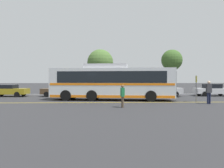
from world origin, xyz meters
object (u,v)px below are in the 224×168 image
parked_car_4 (213,90)px  pedestrian_1 (209,91)px  tree_1 (172,60)px  bus_stop_sign (196,85)px  pedestrian_0 (123,95)px  parked_car_0 (9,90)px  parked_car_1 (60,90)px  parked_car_3 (162,90)px  transit_bus (112,82)px  tree_0 (100,62)px  parked_car_2 (116,90)px

parked_car_4 → pedestrian_1: 9.83m
tree_1 → bus_stop_sign: bearing=-97.5°
pedestrian_0 → pedestrian_1: pedestrian_1 is taller
parked_car_0 → pedestrian_1: (19.55, -8.57, 0.37)m
parked_car_1 → bus_stop_sign: size_ratio=1.78×
parked_car_0 → pedestrian_0: (12.39, -10.50, 0.19)m
parked_car_4 → tree_1: bearing=-142.5°
parked_car_1 → parked_car_3: parked_car_3 is taller
parked_car_0 → tree_1: 21.82m
bus_stop_sign → parked_car_0: bearing=-101.6°
bus_stop_sign → transit_bus: bearing=-96.8°
transit_bus → parked_car_4: 13.41m
parked_car_4 → pedestrian_1: pedestrian_1 is taller
parked_car_3 → pedestrian_1: 8.60m
parked_car_0 → parked_car_1: bearing=92.9°
transit_bus → tree_0: size_ratio=1.93×
parked_car_1 → parked_car_3: 12.18m
parked_car_4 → parked_car_2: bearing=-85.1°
tree_1 → pedestrian_0: bearing=-118.4°
transit_bus → pedestrian_0: (0.55, -5.59, -0.85)m
parked_car_4 → tree_0: tree_0 is taller
bus_stop_sign → tree_0: tree_0 is taller
pedestrian_1 → tree_0: bearing=-63.5°
parked_car_3 → pedestrian_0: size_ratio=2.82×
transit_bus → parked_car_1: (-5.97, 4.87, -1.05)m
parked_car_3 → parked_car_4: (6.21, 0.16, -0.00)m
transit_bus → parked_car_3: (6.20, 4.81, -1.01)m
tree_0 → tree_1: size_ratio=1.00×
parked_car_4 → tree_1: (-3.43, 5.05, 4.02)m
transit_bus → parked_car_2: size_ratio=2.77×
transit_bus → parked_car_3: bearing=135.7°
tree_0 → parked_car_0: bearing=-153.5°
parked_car_2 → parked_car_3: bearing=90.4°
tree_1 → parked_car_1: bearing=-161.0°
parked_car_4 → pedestrian_0: bearing=-45.0°
pedestrian_0 → pedestrian_1: (7.16, 1.93, 0.18)m
parked_car_4 → parked_car_1: bearing=-86.4°
bus_stop_sign → parked_car_2: bearing=-126.3°
pedestrian_1 → parked_car_0: bearing=-30.1°
transit_bus → pedestrian_1: size_ratio=6.48×
parked_car_0 → bus_stop_sign: (19.24, -6.86, 0.77)m
pedestrian_0 → bus_stop_sign: bearing=109.1°
bus_stop_sign → tree_1: bearing=-179.5°
bus_stop_sign → tree_0: bearing=-136.5°
pedestrian_1 → tree_1: tree_1 is taller
tree_0 → tree_1: bearing=-1.0°
parked_car_1 → bus_stop_sign: bus_stop_sign is taller
pedestrian_0 → parked_car_2: bearing=170.6°
parked_car_1 → pedestrian_0: bearing=-144.6°
parked_car_2 → tree_1: size_ratio=0.70×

